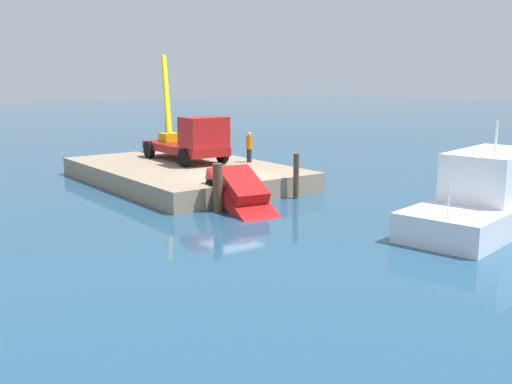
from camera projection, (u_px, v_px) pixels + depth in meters
The scene contains 8 objects.
ground at pixel (231, 196), 30.60m from camera, with size 200.00×200.00×0.00m, color navy.
dock at pixel (184, 173), 34.20m from camera, with size 13.53×8.82×0.99m, color gray.
crane_truck at pixel (191, 138), 35.01m from camera, with size 9.89×3.97×6.20m.
dock_worker at pixel (249, 147), 34.90m from camera, with size 0.34×0.34×1.71m.
salvaged_car at pixel (242, 194), 27.23m from camera, with size 4.51×2.57×2.64m.
moored_yacht at pixel (510, 206), 26.52m from camera, with size 5.98×14.03×5.75m.
piling_near at pixel (218, 188), 26.89m from camera, with size 0.44×0.44×2.15m, color brown.
piling_mid at pixel (296, 176), 29.71m from camera, with size 0.28×0.28×2.20m, color brown.
Camera 1 is at (24.82, -16.88, 6.09)m, focal length 43.07 mm.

